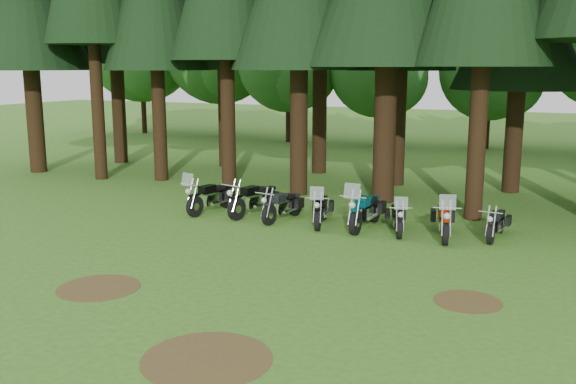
{
  "coord_description": "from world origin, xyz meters",
  "views": [
    {
      "loc": [
        6.33,
        -12.43,
        4.77
      ],
      "look_at": [
        -1.64,
        5.0,
        1.0
      ],
      "focal_mm": 40.0,
      "sensor_mm": 36.0,
      "label": 1
    }
  ],
  "objects_px": {
    "motorcycle_5": "(397,219)",
    "motorcycle_6": "(444,221)",
    "motorcycle_0": "(211,198)",
    "motorcycle_7": "(496,224)",
    "motorcycle_1": "(254,200)",
    "motorcycle_3": "(321,210)",
    "motorcycle_2": "(283,206)",
    "motorcycle_4": "(365,211)"
  },
  "relations": [
    {
      "from": "motorcycle_4",
      "to": "motorcycle_2",
      "type": "bearing_deg",
      "value": -176.46
    },
    {
      "from": "motorcycle_1",
      "to": "motorcycle_3",
      "type": "bearing_deg",
      "value": 6.51
    },
    {
      "from": "motorcycle_2",
      "to": "motorcycle_3",
      "type": "relative_size",
      "value": 0.98
    },
    {
      "from": "motorcycle_0",
      "to": "motorcycle_7",
      "type": "xyz_separation_m",
      "value": [
        9.01,
        0.52,
        -0.09
      ]
    },
    {
      "from": "motorcycle_0",
      "to": "motorcycle_4",
      "type": "bearing_deg",
      "value": 10.26
    },
    {
      "from": "motorcycle_3",
      "to": "motorcycle_7",
      "type": "distance_m",
      "value": 5.1
    },
    {
      "from": "motorcycle_5",
      "to": "motorcycle_7",
      "type": "height_order",
      "value": "motorcycle_5"
    },
    {
      "from": "motorcycle_5",
      "to": "motorcycle_6",
      "type": "distance_m",
      "value": 1.34
    },
    {
      "from": "motorcycle_5",
      "to": "motorcycle_7",
      "type": "bearing_deg",
      "value": -8.84
    },
    {
      "from": "motorcycle_3",
      "to": "motorcycle_2",
      "type": "bearing_deg",
      "value": 163.52
    },
    {
      "from": "motorcycle_0",
      "to": "motorcycle_2",
      "type": "relative_size",
      "value": 1.1
    },
    {
      "from": "motorcycle_6",
      "to": "motorcycle_7",
      "type": "bearing_deg",
      "value": 7.63
    },
    {
      "from": "motorcycle_6",
      "to": "motorcycle_4",
      "type": "bearing_deg",
      "value": 163.14
    },
    {
      "from": "motorcycle_0",
      "to": "motorcycle_2",
      "type": "distance_m",
      "value": 2.63
    },
    {
      "from": "motorcycle_6",
      "to": "motorcycle_1",
      "type": "bearing_deg",
      "value": 163.32
    },
    {
      "from": "motorcycle_2",
      "to": "motorcycle_6",
      "type": "relative_size",
      "value": 0.92
    },
    {
      "from": "motorcycle_1",
      "to": "motorcycle_6",
      "type": "bearing_deg",
      "value": 10.64
    },
    {
      "from": "motorcycle_6",
      "to": "motorcycle_3",
      "type": "bearing_deg",
      "value": 166.05
    },
    {
      "from": "motorcycle_2",
      "to": "motorcycle_1",
      "type": "bearing_deg",
      "value": 176.46
    },
    {
      "from": "motorcycle_2",
      "to": "motorcycle_3",
      "type": "bearing_deg",
      "value": 6.38
    },
    {
      "from": "motorcycle_4",
      "to": "motorcycle_1",
      "type": "bearing_deg",
      "value": 179.45
    },
    {
      "from": "motorcycle_1",
      "to": "motorcycle_4",
      "type": "relative_size",
      "value": 0.96
    },
    {
      "from": "motorcycle_1",
      "to": "motorcycle_3",
      "type": "xyz_separation_m",
      "value": [
        2.44,
        -0.28,
        -0.04
      ]
    },
    {
      "from": "motorcycle_7",
      "to": "motorcycle_0",
      "type": "bearing_deg",
      "value": -172.5
    },
    {
      "from": "motorcycle_4",
      "to": "motorcycle_0",
      "type": "bearing_deg",
      "value": -177.56
    },
    {
      "from": "motorcycle_2",
      "to": "motorcycle_7",
      "type": "height_order",
      "value": "motorcycle_2"
    },
    {
      "from": "motorcycle_3",
      "to": "motorcycle_7",
      "type": "xyz_separation_m",
      "value": [
        5.07,
        0.57,
        -0.05
      ]
    },
    {
      "from": "motorcycle_0",
      "to": "motorcycle_2",
      "type": "bearing_deg",
      "value": 9.13
    },
    {
      "from": "motorcycle_0",
      "to": "motorcycle_1",
      "type": "bearing_deg",
      "value": 17.78
    },
    {
      "from": "motorcycle_0",
      "to": "motorcycle_7",
      "type": "bearing_deg",
      "value": 12.76
    },
    {
      "from": "motorcycle_1",
      "to": "motorcycle_5",
      "type": "xyz_separation_m",
      "value": [
        4.81,
        -0.26,
        -0.08
      ]
    },
    {
      "from": "motorcycle_1",
      "to": "motorcycle_4",
      "type": "height_order",
      "value": "motorcycle_4"
    },
    {
      "from": "motorcycle_0",
      "to": "motorcycle_1",
      "type": "distance_m",
      "value": 1.51
    },
    {
      "from": "motorcycle_1",
      "to": "motorcycle_2",
      "type": "relative_size",
      "value": 1.11
    },
    {
      "from": "motorcycle_0",
      "to": "motorcycle_3",
      "type": "distance_m",
      "value": 3.94
    },
    {
      "from": "motorcycle_2",
      "to": "motorcycle_6",
      "type": "bearing_deg",
      "value": 8.02
    },
    {
      "from": "motorcycle_4",
      "to": "motorcycle_5",
      "type": "xyz_separation_m",
      "value": [
        1.0,
        -0.11,
        -0.1
      ]
    },
    {
      "from": "motorcycle_0",
      "to": "motorcycle_6",
      "type": "xyz_separation_m",
      "value": [
        7.65,
        -0.03,
        -0.0
      ]
    },
    {
      "from": "motorcycle_3",
      "to": "motorcycle_5",
      "type": "relative_size",
      "value": 1.11
    },
    {
      "from": "motorcycle_3",
      "to": "motorcycle_4",
      "type": "xyz_separation_m",
      "value": [
        1.37,
        0.13,
        0.06
      ]
    },
    {
      "from": "motorcycle_7",
      "to": "motorcycle_3",
      "type": "bearing_deg",
      "value": -169.32
    },
    {
      "from": "motorcycle_6",
      "to": "motorcycle_7",
      "type": "distance_m",
      "value": 1.46
    }
  ]
}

